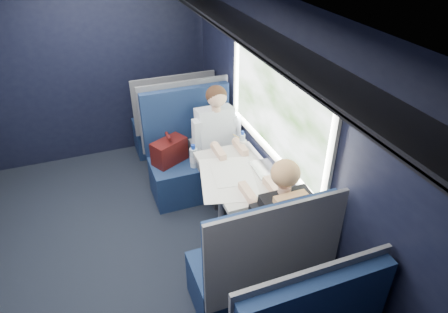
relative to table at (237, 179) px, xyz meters
name	(u,v)px	position (x,y,z in m)	size (l,w,h in m)	color
ground	(137,257)	(-1.03, 0.00, -0.67)	(2.80, 4.20, 0.01)	black
room_shell	(118,120)	(-1.01, 0.00, 0.81)	(3.00, 4.40, 2.40)	black
table	(237,179)	(0.00, 0.00, 0.00)	(0.62, 1.00, 0.74)	#54565E
seat_bay_near	(192,158)	(-0.20, 0.87, -0.24)	(1.04, 0.62, 1.26)	#0D1A39
seat_bay_far	(257,269)	(-0.18, -0.87, -0.25)	(1.04, 0.62, 1.26)	#0D1A39
seat_row_front	(173,124)	(-0.18, 1.80, -0.25)	(1.04, 0.51, 1.16)	#0D1A39
man	(218,139)	(0.07, 0.70, 0.06)	(0.53, 0.56, 1.32)	black
woman	(278,219)	(0.07, -0.71, 0.06)	(0.53, 0.56, 1.32)	black
papers	(228,179)	(-0.12, -0.06, 0.08)	(0.49, 0.71, 0.01)	white
laptop	(272,163)	(0.34, -0.05, 0.14)	(0.25, 0.33, 0.24)	silver
bottle_small	(242,141)	(0.22, 0.40, 0.16)	(0.06, 0.06, 0.20)	silver
cup	(243,144)	(0.22, 0.39, 0.12)	(0.07, 0.07, 0.09)	white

